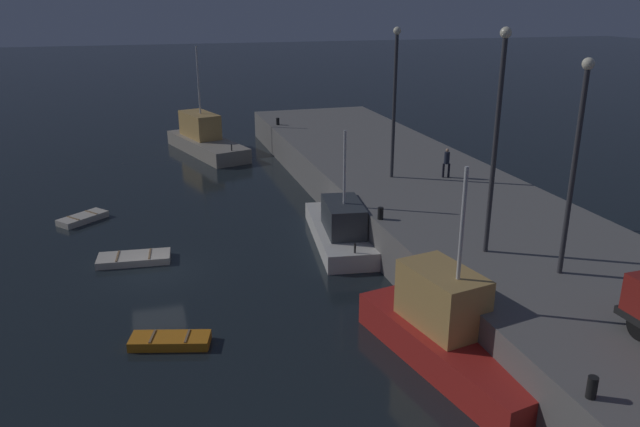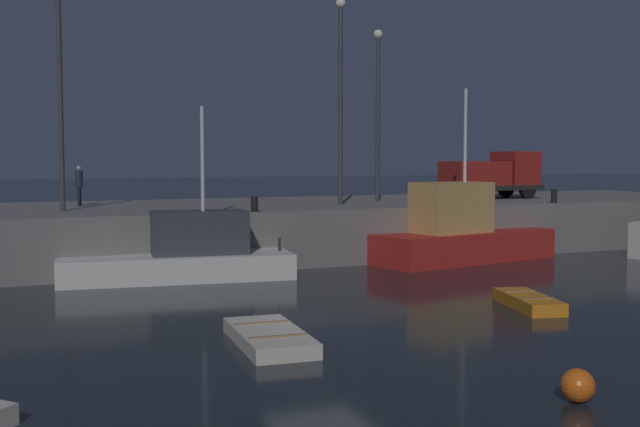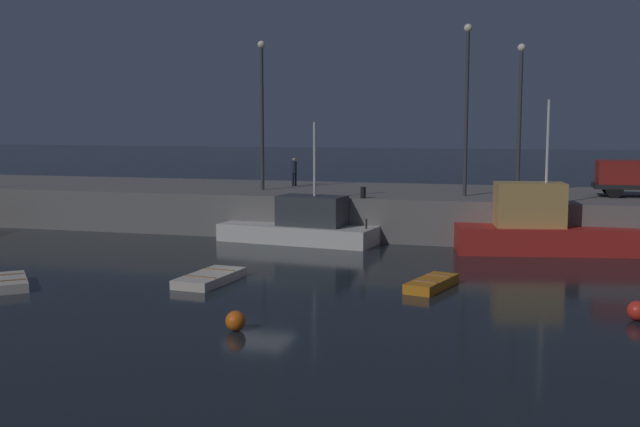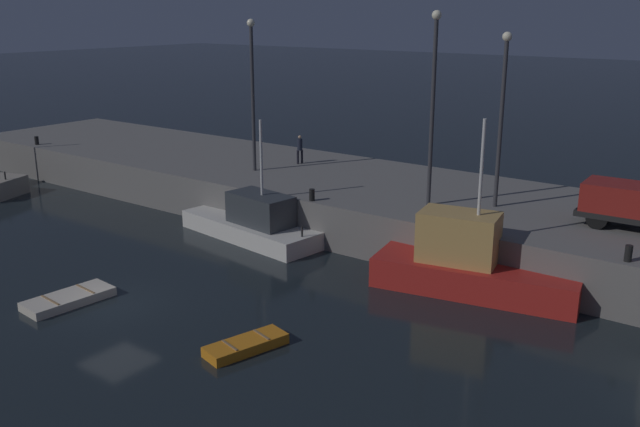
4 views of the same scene
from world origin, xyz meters
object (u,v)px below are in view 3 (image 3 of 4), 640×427
at_px(mooring_buoy_near, 236,321).
at_px(bollard_central, 363,193).
at_px(lamp_post_west, 262,104).
at_px(dockworker, 294,170).
at_px(lamp_post_central, 520,107).
at_px(fishing_boat_orange, 540,229).
at_px(mooring_buoy_mid, 637,311).
at_px(dinghy_red_small, 432,284).
at_px(dinghy_orange_near, 210,278).
at_px(fishing_boat_white, 302,226).
at_px(rowboat_white_mid, 10,282).
at_px(lamp_post_east, 467,98).

xyz_separation_m(mooring_buoy_near, bollard_central, (-0.03, 17.89, 2.30)).
height_order(lamp_post_west, dockworker, lamp_post_west).
bearing_deg(dockworker, bollard_central, -48.03).
bearing_deg(lamp_post_central, mooring_buoy_near, -108.97).
distance_m(fishing_boat_orange, mooring_buoy_mid, 12.86).
bearing_deg(lamp_post_central, dinghy_red_small, -100.56).
relative_size(fishing_boat_orange, dinghy_red_small, 2.81).
distance_m(dinghy_orange_near, dinghy_red_small, 8.60).
distance_m(lamp_post_central, bollard_central, 9.91).
bearing_deg(bollard_central, fishing_boat_white, -162.10).
height_order(dinghy_red_small, mooring_buoy_near, mooring_buoy_near).
distance_m(dinghy_red_small, bollard_central, 11.73).
bearing_deg(dinghy_orange_near, mooring_buoy_mid, -6.53).
xyz_separation_m(fishing_boat_white, mooring_buoy_near, (3.05, -16.91, -0.56)).
bearing_deg(fishing_boat_white, dockworker, 110.55).
height_order(dinghy_orange_near, dinghy_red_small, dinghy_red_small).
xyz_separation_m(mooring_buoy_mid, dockworker, (-17.62, 19.81, 2.99)).
bearing_deg(mooring_buoy_near, mooring_buoy_mid, 21.03).
relative_size(fishing_boat_white, dinghy_orange_near, 2.37).
xyz_separation_m(fishing_boat_orange, bollard_central, (-8.91, 0.86, 1.45)).
relative_size(lamp_post_central, bollard_central, 13.75).
bearing_deg(dockworker, fishing_boat_orange, -26.43).
xyz_separation_m(rowboat_white_mid, dockworker, (4.77, 20.89, 3.13)).
relative_size(mooring_buoy_mid, lamp_post_central, 0.08).
distance_m(fishing_boat_orange, lamp_post_east, 8.33).
height_order(dockworker, bollard_central, dockworker).
relative_size(fishing_boat_white, lamp_post_east, 0.94).
relative_size(fishing_boat_orange, mooring_buoy_near, 14.34).
bearing_deg(fishing_boat_white, lamp_post_east, 25.06).
bearing_deg(lamp_post_west, fishing_boat_orange, -15.16).
distance_m(fishing_boat_white, lamp_post_east, 11.06).
bearing_deg(dinghy_orange_near, lamp_post_west, 102.06).
bearing_deg(lamp_post_west, lamp_post_central, 3.99).
bearing_deg(dockworker, rowboat_white_mid, -102.87).
bearing_deg(dinghy_orange_near, lamp_post_central, 54.84).
bearing_deg(rowboat_white_mid, lamp_post_west, 77.97).
relative_size(fishing_boat_orange, lamp_post_east, 0.97).
distance_m(lamp_post_west, dockworker, 5.12).
height_order(fishing_boat_white, bollard_central, fishing_boat_white).
height_order(fishing_boat_orange, lamp_post_west, lamp_post_west).
distance_m(fishing_boat_white, mooring_buoy_mid, 19.33).
distance_m(fishing_boat_orange, rowboat_white_mid, 23.77).
bearing_deg(lamp_post_east, rowboat_white_mid, -132.10).
xyz_separation_m(fishing_boat_orange, mooring_buoy_near, (-8.88, -17.03, -0.85)).
height_order(fishing_boat_orange, rowboat_white_mid, fishing_boat_orange).
distance_m(fishing_boat_orange, dinghy_red_small, 10.33).
bearing_deg(dockworker, mooring_buoy_mid, -48.34).
height_order(lamp_post_west, lamp_post_east, lamp_post_east).
distance_m(fishing_boat_white, dinghy_red_small, 12.32).
relative_size(lamp_post_west, dockworker, 4.92).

